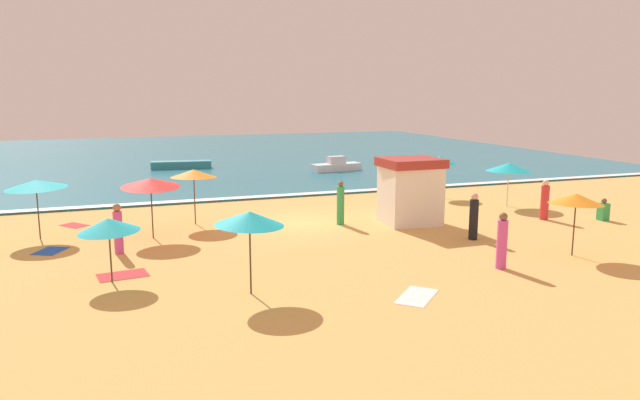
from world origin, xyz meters
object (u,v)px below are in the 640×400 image
(beach_umbrella_5, at_px, (576,199))
(small_boat_0, at_px, (181,165))
(beach_umbrella_4, at_px, (249,218))
(beach_umbrella_7, at_px, (151,183))
(beachgoer_0, at_px, (603,211))
(beachgoer_5, at_px, (545,201))
(beach_umbrella_2, at_px, (194,174))
(beach_umbrella_8, at_px, (36,184))
(beachgoer_4, at_px, (341,204))
(beach_umbrella_9, at_px, (440,160))
(beachgoer_1, at_px, (118,229))
(beachgoer_3, at_px, (474,217))
(beach_umbrella_0, at_px, (509,167))
(beach_umbrella_6, at_px, (109,225))
(small_boat_1, at_px, (336,166))
(beachgoer_2, at_px, (502,242))
(lifeguard_cabana, at_px, (410,190))

(beach_umbrella_5, bearing_deg, small_boat_0, 109.54)
(beach_umbrella_4, distance_m, beach_umbrella_5, 11.21)
(beach_umbrella_4, relative_size, beach_umbrella_7, 1.05)
(beachgoer_0, height_order, beachgoer_5, beachgoer_5)
(beach_umbrella_2, height_order, beach_umbrella_8, beach_umbrella_2)
(beachgoer_4, bearing_deg, beachgoer_5, -13.51)
(beach_umbrella_5, relative_size, beach_umbrella_9, 1.17)
(beachgoer_1, bearing_deg, beach_umbrella_2, 50.23)
(beachgoer_0, bearing_deg, beachgoer_4, 164.33)
(beachgoer_3, distance_m, beachgoer_4, 5.56)
(beach_umbrella_8, xyz_separation_m, beachgoer_4, (11.63, -1.52, -1.22))
(beach_umbrella_0, height_order, beach_umbrella_2, beach_umbrella_2)
(beachgoer_0, relative_size, beachgoer_1, 0.55)
(beach_umbrella_6, xyz_separation_m, small_boat_1, (14.98, 20.35, -1.29))
(beach_umbrella_0, xyz_separation_m, small_boat_0, (-13.18, 19.14, -1.54))
(small_boat_0, relative_size, small_boat_1, 1.19)
(beach_umbrella_2, xyz_separation_m, beach_umbrella_6, (-3.45, -7.06, -0.43))
(beach_umbrella_9, distance_m, beachgoer_2, 12.97)
(beach_umbrella_7, height_order, small_boat_1, beach_umbrella_7)
(beachgoer_1, xyz_separation_m, small_boat_0, (4.80, 21.85, -0.49))
(beach_umbrella_4, xyz_separation_m, beachgoer_1, (-3.30, 5.65, -1.27))
(lifeguard_cabana, height_order, beachgoer_1, lifeguard_cabana)
(beach_umbrella_7, relative_size, beach_umbrella_8, 0.78)
(beachgoer_1, relative_size, small_boat_1, 0.49)
(lifeguard_cabana, distance_m, small_boat_0, 22.09)
(beach_umbrella_0, distance_m, beachgoer_0, 4.76)
(beach_umbrella_4, distance_m, beachgoer_2, 8.10)
(lifeguard_cabana, xyz_separation_m, beach_umbrella_0, (6.28, 1.83, 0.49))
(beach_umbrella_2, height_order, beach_umbrella_6, beach_umbrella_2)
(beach_umbrella_0, height_order, beachgoer_1, beach_umbrella_0)
(beach_umbrella_0, height_order, small_boat_1, beach_umbrella_0)
(beachgoer_4, bearing_deg, beachgoer_0, -15.67)
(beach_umbrella_5, height_order, small_boat_1, beach_umbrella_5)
(beach_umbrella_4, bearing_deg, beach_umbrella_7, 105.00)
(beach_umbrella_6, height_order, beachgoer_1, beach_umbrella_6)
(beachgoer_1, bearing_deg, beach_umbrella_0, 8.57)
(beachgoer_4, relative_size, small_boat_1, 0.52)
(beachgoer_3, bearing_deg, beachgoer_1, 169.10)
(beachgoer_3, xyz_separation_m, beachgoer_5, (4.96, 2.02, -0.02))
(beach_umbrella_7, xyz_separation_m, small_boat_1, (13.40, 15.18, -1.70))
(beach_umbrella_8, xyz_separation_m, beachgoer_1, (2.76, -3.20, -1.24))
(beach_umbrella_6, height_order, beachgoer_0, beach_umbrella_6)
(beachgoer_0, relative_size, small_boat_0, 0.23)
(beachgoer_4, distance_m, small_boat_1, 16.46)
(beachgoer_0, xyz_separation_m, small_boat_0, (-15.06, 23.25, -0.06))
(beachgoer_0, distance_m, small_boat_0, 27.70)
(small_boat_1, bearing_deg, beach_umbrella_9, -82.31)
(beach_umbrella_0, relative_size, beach_umbrella_8, 0.96)
(beach_umbrella_7, bearing_deg, lifeguard_cabana, -5.51)
(beach_umbrella_4, distance_m, beachgoer_4, 9.29)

